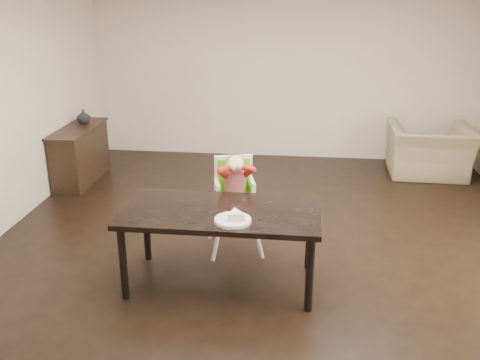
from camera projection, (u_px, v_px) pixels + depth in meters
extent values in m
plane|color=black|center=(265.00, 256.00, 5.59)|extent=(7.00, 7.00, 0.00)
cube|color=beige|center=(283.00, 74.00, 8.39)|extent=(6.00, 0.02, 2.70)
cube|color=black|center=(221.00, 212.00, 4.85)|extent=(1.80, 0.90, 0.05)
cylinder|color=black|center=(123.00, 264.00, 4.72)|extent=(0.07, 0.07, 0.70)
cylinder|color=black|center=(310.00, 275.00, 4.54)|extent=(0.07, 0.07, 0.70)
cylinder|color=black|center=(147.00, 228.00, 5.41)|extent=(0.07, 0.07, 0.70)
cylinder|color=black|center=(309.00, 236.00, 5.23)|extent=(0.07, 0.07, 0.70)
cylinder|color=white|center=(218.00, 233.00, 5.46)|extent=(0.05, 0.05, 0.56)
cylinder|color=white|center=(256.00, 231.00, 5.50)|extent=(0.05, 0.05, 0.56)
cylinder|color=white|center=(215.00, 217.00, 5.83)|extent=(0.05, 0.05, 0.56)
cylinder|color=white|center=(251.00, 216.00, 5.87)|extent=(0.05, 0.05, 0.56)
cube|color=white|center=(235.00, 200.00, 5.57)|extent=(0.47, 0.44, 0.05)
cube|color=#68CA19|center=(235.00, 197.00, 5.56)|extent=(0.38, 0.36, 0.03)
cube|color=white|center=(233.00, 174.00, 5.63)|extent=(0.40, 0.14, 0.42)
cube|color=#68CA19|center=(234.00, 176.00, 5.61)|extent=(0.33, 0.10, 0.38)
cube|color=black|center=(228.00, 179.00, 5.53)|extent=(0.07, 0.18, 0.02)
cube|color=black|center=(241.00, 178.00, 5.55)|extent=(0.07, 0.18, 0.02)
cylinder|color=red|center=(235.00, 183.00, 5.50)|extent=(0.28, 0.28, 0.27)
sphere|color=beige|center=(235.00, 164.00, 5.41)|extent=(0.22, 0.22, 0.18)
ellipsoid|color=brown|center=(235.00, 161.00, 5.43)|extent=(0.22, 0.21, 0.14)
sphere|color=beige|center=(233.00, 167.00, 5.32)|extent=(0.10, 0.10, 0.08)
sphere|color=beige|center=(240.00, 166.00, 5.32)|extent=(0.10, 0.10, 0.08)
cylinder|color=white|center=(233.00, 221.00, 4.59)|extent=(0.38, 0.38, 0.02)
torus|color=white|center=(233.00, 219.00, 4.59)|extent=(0.38, 0.38, 0.02)
imported|color=#988660|center=(430.00, 142.00, 7.79)|extent=(1.16, 0.77, 1.00)
cube|color=black|center=(80.00, 156.00, 7.59)|extent=(0.40, 1.20, 0.76)
cube|color=black|center=(77.00, 129.00, 7.45)|extent=(0.44, 1.26, 0.03)
imported|color=#99999E|center=(84.00, 117.00, 7.64)|extent=(0.25, 0.26, 0.19)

